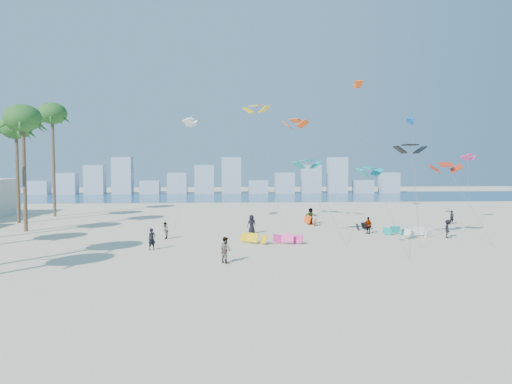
{
  "coord_description": "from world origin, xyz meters",
  "views": [
    {
      "loc": [
        0.25,
        -28.14,
        7.29
      ],
      "look_at": [
        3.0,
        16.0,
        4.5
      ],
      "focal_mm": 33.44,
      "sensor_mm": 36.0,
      "label": 1
    }
  ],
  "objects": [
    {
      "name": "grounded_kites",
      "position": [
        11.0,
        18.61,
        0.43
      ],
      "size": [
        19.37,
        15.45,
        0.96
      ],
      "color": "yellow",
      "rests_on": "ground"
    },
    {
      "name": "distant_skyline",
      "position": [
        -1.19,
        82.0,
        3.09
      ],
      "size": [
        85.0,
        3.0,
        8.4
      ],
      "color": "#9EADBF",
      "rests_on": "ground"
    },
    {
      "name": "ground",
      "position": [
        0.0,
        0.0,
        0.0
      ],
      "size": [
        220.0,
        220.0,
        0.0
      ],
      "primitive_type": "plane",
      "color": "beige",
      "rests_on": "ground"
    },
    {
      "name": "kitesurfer_near",
      "position": [
        -5.94,
        11.48,
        0.91
      ],
      "size": [
        0.79,
        0.74,
        1.81
      ],
      "primitive_type": "imported",
      "rotation": [
        0.0,
        0.0,
        0.63
      ],
      "color": "black",
      "rests_on": "ground"
    },
    {
      "name": "ocean",
      "position": [
        0.0,
        72.0,
        0.01
      ],
      "size": [
        220.0,
        220.0,
        0.0
      ],
      "primitive_type": "plane",
      "color": "navy",
      "rests_on": "ground"
    },
    {
      "name": "flying_kites",
      "position": [
        11.64,
        23.01,
        11.05
      ],
      "size": [
        35.9,
        30.64,
        18.55
      ],
      "color": "#0C9799",
      "rests_on": "ground"
    },
    {
      "name": "kitesurfer_mid",
      "position": [
        0.15,
        6.05,
        0.94
      ],
      "size": [
        1.13,
        1.16,
        1.89
      ],
      "primitive_type": "imported",
      "rotation": [
        0.0,
        0.0,
        2.26
      ],
      "color": "gray",
      "rests_on": "ground"
    },
    {
      "name": "kitesurfers_far",
      "position": [
        10.84,
        21.14,
        0.9
      ],
      "size": [
        32.9,
        12.51,
        1.92
      ],
      "color": "black",
      "rests_on": "ground"
    }
  ]
}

